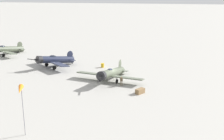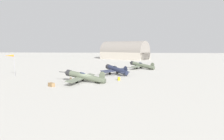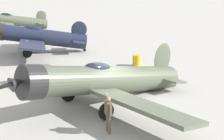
# 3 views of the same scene
# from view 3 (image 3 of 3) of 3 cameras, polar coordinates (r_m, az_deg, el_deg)

# --- Properties ---
(ground_plane) EXTENTS (400.00, 400.00, 0.00)m
(ground_plane) POSITION_cam_3_polar(r_m,az_deg,el_deg) (17.59, 0.00, -5.67)
(ground_plane) COLOR #A8A59E
(airplane_foreground) EXTENTS (12.55, 11.91, 3.19)m
(airplane_foreground) POSITION_cam_3_polar(r_m,az_deg,el_deg) (16.85, -1.33, -1.86)
(airplane_foreground) COLOR #4C5442
(airplane_foreground) RESTS_ON ground_plane
(airplane_mid_apron) EXTENTS (8.99, 8.77, 3.03)m
(airplane_mid_apron) POSITION_cam_3_polar(r_m,az_deg,el_deg) (30.44, -13.21, 5.84)
(airplane_mid_apron) COLOR #1E2338
(airplane_mid_apron) RESTS_ON ground_plane
(airplane_far_line) EXTENTS (9.93, 9.43, 2.93)m
(airplane_far_line) POSITION_cam_3_polar(r_m,az_deg,el_deg) (48.13, -17.81, 8.48)
(airplane_far_line) COLOR #4C5442
(airplane_far_line) RESTS_ON ground_plane
(ground_crew_mechanic) EXTENTS (0.53, 0.45, 1.64)m
(ground_crew_mechanic) POSITION_cam_3_polar(r_m,az_deg,el_deg) (13.68, -0.67, -7.38)
(ground_crew_mechanic) COLOR brown
(ground_crew_mechanic) RESTS_ON ground_plane
(fuel_drum) EXTENTS (0.69, 0.69, 0.85)m
(fuel_drum) POSITION_cam_3_polar(r_m,az_deg,el_deg) (25.33, 4.44, 1.72)
(fuel_drum) COLOR gold
(fuel_drum) RESTS_ON ground_plane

